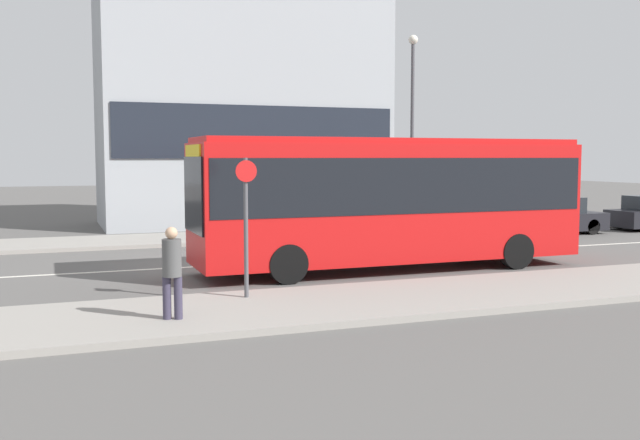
{
  "coord_description": "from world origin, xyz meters",
  "views": [
    {
      "loc": [
        -4.12,
        -19.32,
        3.0
      ],
      "look_at": [
        2.46,
        -2.0,
        1.37
      ],
      "focal_mm": 40.0,
      "sensor_mm": 36.0,
      "label": 1
    }
  ],
  "objects_px": {
    "pedestrian_near_stop": "(172,267)",
    "street_lamp": "(412,114)",
    "parked_car_0": "(551,217)",
    "bus_stop_sign": "(246,217)",
    "city_bus": "(390,195)"
  },
  "relations": [
    {
      "from": "pedestrian_near_stop",
      "to": "street_lamp",
      "type": "bearing_deg",
      "value": 65.83
    },
    {
      "from": "parked_car_0",
      "to": "bus_stop_sign",
      "type": "bearing_deg",
      "value": -149.05
    },
    {
      "from": "pedestrian_near_stop",
      "to": "parked_car_0",
      "type": "bearing_deg",
      "value": 51.05
    },
    {
      "from": "parked_car_0",
      "to": "street_lamp",
      "type": "bearing_deg",
      "value": 164.89
    },
    {
      "from": "pedestrian_near_stop",
      "to": "city_bus",
      "type": "bearing_deg",
      "value": 53.47
    },
    {
      "from": "city_bus",
      "to": "pedestrian_near_stop",
      "type": "bearing_deg",
      "value": -141.02
    },
    {
      "from": "parked_car_0",
      "to": "street_lamp",
      "type": "height_order",
      "value": "street_lamp"
    },
    {
      "from": "city_bus",
      "to": "parked_car_0",
      "type": "xyz_separation_m",
      "value": [
        9.96,
        5.83,
        -1.33
      ]
    },
    {
      "from": "parked_car_0",
      "to": "street_lamp",
      "type": "distance_m",
      "value": 6.87
    },
    {
      "from": "bus_stop_sign",
      "to": "pedestrian_near_stop",
      "type": "bearing_deg",
      "value": -140.01
    },
    {
      "from": "street_lamp",
      "to": "bus_stop_sign",
      "type": "bearing_deg",
      "value": -132.1
    },
    {
      "from": "pedestrian_near_stop",
      "to": "bus_stop_sign",
      "type": "xyz_separation_m",
      "value": [
        1.74,
        1.46,
        0.73
      ]
    },
    {
      "from": "parked_car_0",
      "to": "bus_stop_sign",
      "type": "relative_size",
      "value": 1.43
    },
    {
      "from": "parked_car_0",
      "to": "bus_stop_sign",
      "type": "distance_m",
      "value": 17.16
    },
    {
      "from": "pedestrian_near_stop",
      "to": "bus_stop_sign",
      "type": "bearing_deg",
      "value": 59.03
    }
  ]
}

